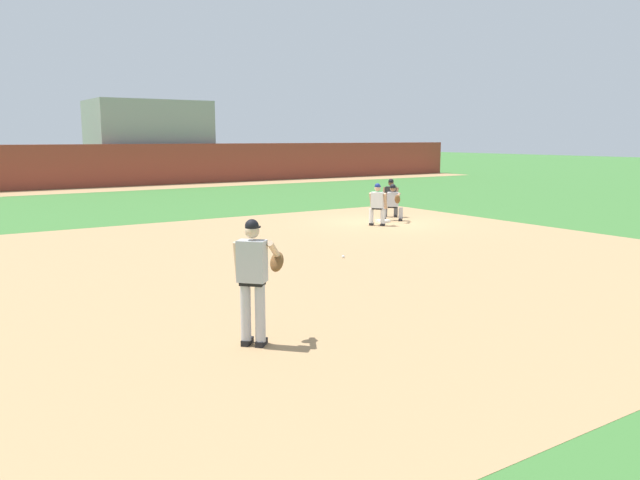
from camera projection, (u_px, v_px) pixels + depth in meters
ground_plane at (383, 222)px, 22.28m from camera, size 160.00×160.00×0.00m
infield_dirt_patch at (346, 258)px, 15.67m from camera, size 18.00×18.00×0.01m
warning_track_strip at (179, 186)px, 38.74m from camera, size 48.00×3.20×0.01m
first_base_bag at (383, 221)px, 22.28m from camera, size 0.38×0.38×0.09m
baseball at (343, 257)px, 15.68m from camera, size 0.07×0.07×0.07m
pitcher at (254, 274)px, 8.93m from camera, size 0.85×0.56×1.86m
first_baseman at (393, 201)px, 22.55m from camera, size 0.75×1.08×1.34m
baserunner at (377, 203)px, 21.30m from camera, size 0.65×0.68×1.46m
umpire at (391, 196)px, 23.67m from camera, size 0.67×0.68×1.46m
outfield_wall at (167, 164)px, 40.18m from camera, size 48.00×0.50×2.60m
stadium_seating_block at (149, 141)px, 42.68m from camera, size 7.61×5.05×5.45m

